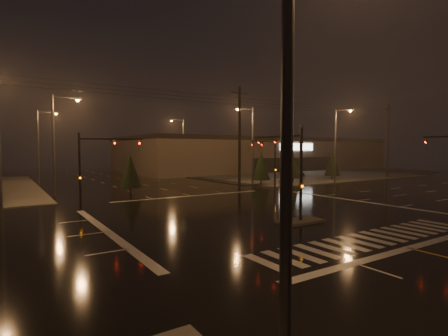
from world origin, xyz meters
The scene contains 24 objects.
ground centered at (0.00, 0.00, 0.00)m, with size 140.00×140.00×0.00m, color black.
sidewalk_ne centered at (30.00, 30.00, 0.06)m, with size 36.00×36.00×0.12m, color #47443F.
median_island centered at (0.00, -4.00, 0.07)m, with size 3.00×1.60×0.15m, color #47443F.
crosswalk centered at (0.00, -9.00, 0.01)m, with size 15.00×2.60×0.01m, color beige.
stop_bar_near centered at (0.00, -11.00, 0.01)m, with size 16.00×0.50×0.01m, color beige.
stop_bar_far centered at (0.00, 11.00, 0.01)m, with size 16.00×0.50×0.01m, color beige.
parking_lot centered at (35.00, 28.00, 0.04)m, with size 50.00×24.00×0.08m, color black.
retail_building centered at (35.00, 45.99, 3.84)m, with size 60.20×28.30×7.20m.
signal_mast_median centered at (0.00, -3.07, 3.75)m, with size 0.25×4.59×6.00m.
signal_mast_ne centered at (9.50, 10.14, 3.79)m, with size 4.84×1.86×6.00m.
signal_mast_nw centered at (-9.50, 10.14, 3.79)m, with size 4.84×1.86×6.00m.
streetlight_0 centered at (-11.18, -15.00, 5.80)m, with size 2.77×0.32×10.00m.
streetlight_1 centered at (-11.18, 18.00, 5.80)m, with size 2.77×0.32×10.00m.
streetlight_2 centered at (-11.18, 34.00, 5.80)m, with size 2.77×0.32×10.00m.
streetlight_3 centered at (11.18, 16.00, 5.80)m, with size 2.77×0.32×10.00m.
streetlight_4 centered at (11.18, 36.00, 5.80)m, with size 2.77×0.32×10.00m.
streetlight_6 centered at (22.00, 11.18, 5.80)m, with size 0.32×2.77×10.00m.
utility_pole_1 centered at (8.00, 14.00, 6.13)m, with size 2.20×0.32×12.00m.
utility_pole_2 centered at (38.00, 14.00, 6.13)m, with size 2.20×0.32×12.00m.
conifer_0 centered at (12.60, 15.65, 2.56)m, with size 2.39×2.39×4.43m.
conifer_1 centered at (18.37, 15.64, 2.28)m, with size 2.03×2.03×3.87m.
conifer_2 centered at (26.27, 15.53, 2.49)m, with size 2.30×2.30×4.29m.
conifer_3 centered at (-4.64, 15.70, 2.44)m, with size 2.23×2.23×4.19m.
car_parked centered at (26.62, 23.94, 0.72)m, with size 1.70×4.23×1.44m, color black.
Camera 1 is at (-16.00, -19.83, 4.61)m, focal length 28.00 mm.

